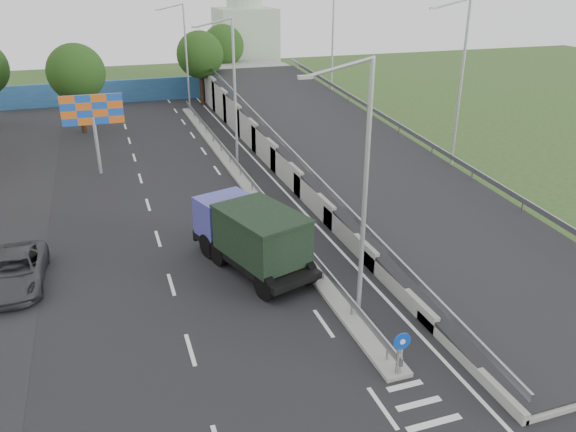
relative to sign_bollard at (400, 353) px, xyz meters
name	(u,v)px	position (x,y,z in m)	size (l,w,h in m)	color
ground	(432,422)	(0.00, -2.17, -1.03)	(160.00, 160.00, 0.00)	#2D4C1E
road_surface	(209,204)	(-3.00, 17.83, -1.03)	(26.00, 90.00, 0.04)	black
median	(241,177)	(0.00, 21.83, -0.93)	(1.00, 44.00, 0.20)	gray
overpass_ramp	(342,143)	(7.50, 21.83, 0.72)	(10.00, 50.00, 3.50)	gray
median_guardrail	(240,167)	(0.00, 21.83, -0.28)	(0.09, 44.00, 0.71)	gray
sign_bollard	(400,353)	(0.00, 0.00, 0.00)	(0.64, 0.23, 1.67)	black
lamp_post_near	(361,183)	(0.11, 3.83, 4.77)	(2.74, 0.18, 10.08)	#B2B5B7
lamp_post_mid	(232,87)	(0.11, 23.83, 4.77)	(2.74, 0.18, 10.08)	#B2B5B7
lamp_post_far	(184,52)	(0.11, 43.83, 4.77)	(2.74, 0.18, 10.08)	#B2B5B7
blue_wall	(141,90)	(-4.00, 49.83, 0.17)	(30.00, 0.50, 2.40)	navy
church	(245,39)	(10.00, 57.83, 4.28)	(7.00, 7.00, 13.80)	#B2CCAD
billboard	(93,114)	(-9.00, 25.83, 3.15)	(4.00, 0.24, 5.50)	#B2B5B7
tree_left_mid	(76,73)	(-10.00, 37.83, 4.14)	(4.80, 4.80, 7.60)	black
tree_median_far	(200,55)	(2.00, 45.83, 4.14)	(4.80, 4.80, 7.60)	black
tree_ramp_far	(223,46)	(6.00, 52.83, 4.14)	(4.80, 4.80, 7.60)	black
dump_truck	(251,234)	(-2.64, 9.31, 0.69)	(4.59, 7.51, 3.12)	black
parked_car_c	(15,271)	(-12.97, 11.04, -0.31)	(2.39, 5.19, 1.44)	#35363B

